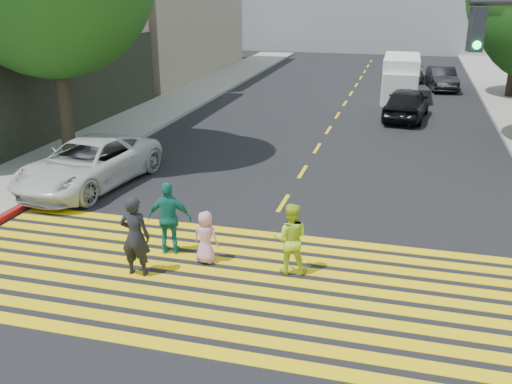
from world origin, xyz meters
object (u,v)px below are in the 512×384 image
at_px(pedestrian_extra, 169,218).
at_px(dark_car_near, 406,103).
at_px(dark_car_parked, 442,78).
at_px(white_van, 400,79).
at_px(pedestrian_man, 135,236).
at_px(pedestrian_child, 206,237).
at_px(white_sedan, 89,163).
at_px(pedestrian_woman, 290,238).
at_px(silver_car, 411,71).

bearing_deg(pedestrian_extra, dark_car_near, -117.85).
height_order(pedestrian_extra, dark_car_parked, pedestrian_extra).
bearing_deg(white_van, dark_car_parked, 58.27).
bearing_deg(dark_car_near, pedestrian_extra, 79.09).
xyz_separation_m(pedestrian_man, pedestrian_extra, (0.28, 1.15, -0.03)).
xyz_separation_m(pedestrian_child, white_sedan, (-5.22, 3.94, 0.12)).
height_order(pedestrian_woman, white_van, white_van).
height_order(pedestrian_man, white_sedan, pedestrian_man).
distance_m(pedestrian_woman, pedestrian_child, 1.92).
bearing_deg(pedestrian_woman, pedestrian_child, -8.10).
height_order(white_sedan, white_van, white_van).
xyz_separation_m(dark_car_parked, white_van, (-2.31, -3.86, 0.42)).
relative_size(pedestrian_man, dark_car_parked, 0.45).
distance_m(white_sedan, dark_car_parked, 23.63).
height_order(white_sedan, silver_car, white_sedan).
relative_size(dark_car_parked, white_van, 0.83).
relative_size(pedestrian_man, pedestrian_woman, 1.13).
xyz_separation_m(pedestrian_extra, silver_car, (5.02, 27.79, -0.27)).
bearing_deg(white_van, pedestrian_man, -103.21).
xyz_separation_m(pedestrian_extra, dark_car_parked, (6.84, 24.58, -0.21)).
bearing_deg(pedestrian_child, dark_car_parked, -94.79).
height_order(pedestrian_child, pedestrian_extra, pedestrian_extra).
bearing_deg(white_sedan, pedestrian_child, -29.64).
bearing_deg(pedestrian_extra, white_sedan, -51.51).
xyz_separation_m(pedestrian_extra, dark_car_near, (4.96, 15.83, -0.12)).
distance_m(dark_car_parked, white_van, 4.52).
distance_m(pedestrian_woman, pedestrian_extra, 2.86).
height_order(pedestrian_woman, dark_car_near, pedestrian_woman).
height_order(pedestrian_child, white_sedan, white_sedan).
bearing_deg(white_sedan, dark_car_parked, 69.37).
bearing_deg(pedestrian_man, pedestrian_woman, -164.37).
distance_m(pedestrian_woman, white_van, 20.98).
relative_size(silver_car, dark_car_parked, 1.02).
xyz_separation_m(silver_car, dark_car_parked, (1.81, -3.21, 0.07)).
height_order(white_sedan, dark_car_near, dark_car_near).
relative_size(pedestrian_woman, pedestrian_child, 1.30).
bearing_deg(pedestrian_woman, pedestrian_man, 8.08).
bearing_deg(silver_car, dark_car_near, 87.95).
height_order(pedestrian_man, dark_car_near, pedestrian_man).
distance_m(pedestrian_man, pedestrian_child, 1.57).
distance_m(pedestrian_extra, dark_car_near, 16.59).
height_order(pedestrian_woman, pedestrian_child, pedestrian_woman).
relative_size(pedestrian_man, silver_car, 0.44).
bearing_deg(pedestrian_child, dark_car_near, -95.48).
xyz_separation_m(dark_car_near, silver_car, (0.06, 11.96, -0.15)).
bearing_deg(pedestrian_child, pedestrian_woman, -170.56).
relative_size(pedestrian_child, white_van, 0.25).
bearing_deg(dark_car_parked, silver_car, 112.21).
bearing_deg(white_sedan, pedestrian_extra, -33.65).
xyz_separation_m(pedestrian_extra, white_van, (4.53, 20.72, 0.21)).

